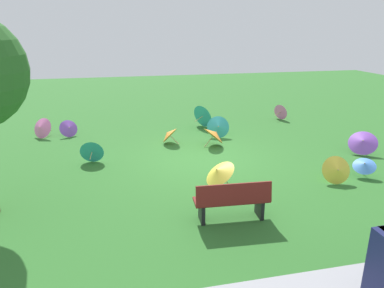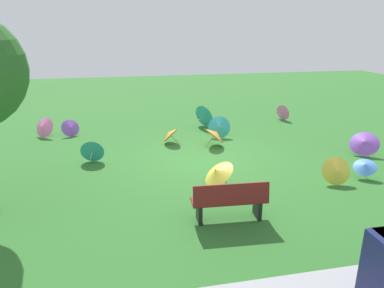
{
  "view_description": "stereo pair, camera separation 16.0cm",
  "coord_description": "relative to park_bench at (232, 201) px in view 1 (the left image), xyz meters",
  "views": [
    {
      "loc": [
        2.64,
        10.18,
        3.96
      ],
      "look_at": [
        0.43,
        0.26,
        0.6
      ],
      "focal_mm": 33.45,
      "sensor_mm": 36.0,
      "label": 1
    },
    {
      "loc": [
        2.49,
        10.21,
        3.96
      ],
      "look_at": [
        0.43,
        0.26,
        0.6
      ],
      "focal_mm": 33.45,
      "sensor_mm": 36.0,
      "label": 2
    }
  ],
  "objects": [
    {
      "name": "parasol_purple_1",
      "position": [
        -5.45,
        -3.05,
        -0.05
      ],
      "size": [
        1.17,
        1.16,
        0.78
      ],
      "color": "tan",
      "rests_on": "ground"
    },
    {
      "name": "parasol_purple_0",
      "position": [
        4.01,
        -7.18,
        -0.14
      ],
      "size": [
        0.79,
        0.74,
        0.64
      ],
      "color": "tan",
      "rests_on": "ground"
    },
    {
      "name": "parasol_orange_0",
      "position": [
        -1.02,
        -4.9,
        -0.04
      ],
      "size": [
        0.85,
        0.92,
        0.77
      ],
      "color": "tan",
      "rests_on": "ground"
    },
    {
      "name": "ground",
      "position": [
        -0.34,
        -3.75,
        -0.47
      ],
      "size": [
        40.0,
        40.0,
        0.0
      ],
      "primitive_type": "plane",
      "color": "#2D6B28"
    },
    {
      "name": "parasol_yellow_2",
      "position": [
        -3.31,
        -1.23,
        -0.1
      ],
      "size": [
        0.82,
        0.82,
        0.74
      ],
      "color": "tan",
      "rests_on": "ground"
    },
    {
      "name": "parasol_teal_2",
      "position": [
        -1.43,
        -5.84,
        -0.05
      ],
      "size": [
        0.91,
        0.9,
        0.82
      ],
      "color": "tan",
      "rests_on": "ground"
    },
    {
      "name": "parasol_pink_3",
      "position": [
        -4.97,
        -7.87,
        -0.12
      ],
      "size": [
        0.72,
        0.72,
        0.69
      ],
      "color": "tan",
      "rests_on": "ground"
    },
    {
      "name": "parasol_yellow_1",
      "position": [
        -0.18,
        -1.62,
        -0.02
      ],
      "size": [
        0.92,
        0.97,
        0.77
      ],
      "color": "tan",
      "rests_on": "ground"
    },
    {
      "name": "parasol_teal_0",
      "position": [
        3.03,
        -4.21,
        -0.1
      ],
      "size": [
        0.75,
        0.65,
        0.73
      ],
      "color": "tan",
      "rests_on": "ground"
    },
    {
      "name": "parasol_teal_1",
      "position": [
        -1.27,
        -7.39,
        0.01
      ],
      "size": [
        0.88,
        1.0,
        0.94
      ],
      "color": "tan",
      "rests_on": "ground"
    },
    {
      "name": "parasol_blue_1",
      "position": [
        -4.28,
        -1.42,
        -0.1
      ],
      "size": [
        0.84,
        0.84,
        0.56
      ],
      "color": "tan",
      "rests_on": "ground"
    },
    {
      "name": "park_bench",
      "position": [
        0.0,
        0.0,
        0.0
      ],
      "size": [
        1.63,
        0.57,
        0.9
      ],
      "color": "maroon",
      "rests_on": "ground"
    },
    {
      "name": "parasol_pink_2",
      "position": [
        4.99,
        -7.21,
        -0.08
      ],
      "size": [
        0.91,
        0.84,
        0.77
      ],
      "color": "tan",
      "rests_on": "ground"
    },
    {
      "name": "parasol_orange_1",
      "position": [
        0.49,
        -5.51,
        -0.12
      ],
      "size": [
        0.84,
        0.88,
        0.66
      ],
      "color": "tan",
      "rests_on": "ground"
    }
  ]
}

